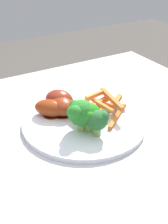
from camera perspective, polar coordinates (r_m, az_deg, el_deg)
dining_table at (r=0.71m, az=-1.99°, el=-12.79°), size 0.95×0.79×0.71m
dinner_plate at (r=0.69m, az=0.00°, el=-1.84°), size 0.30×0.30×0.01m
broccoli_floret_front at (r=0.63m, az=1.22°, el=-0.65°), size 0.06×0.06×0.07m
broccoli_floret_middle at (r=0.63m, az=-0.77°, el=-0.19°), size 0.07×0.06×0.07m
broccoli_floret_back at (r=0.61m, az=2.90°, el=-1.59°), size 0.05×0.05×0.06m
carrot_fries_pile at (r=0.71m, az=4.12°, el=1.55°), size 0.13×0.14×0.04m
chicken_drumstick_near at (r=0.70m, az=-6.10°, el=0.72°), size 0.12×0.11×0.04m
chicken_drumstick_far at (r=0.70m, az=-4.25°, el=1.06°), size 0.07×0.12×0.04m
chicken_drumstick_extra at (r=0.72m, az=-4.65°, el=2.31°), size 0.10×0.11×0.05m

